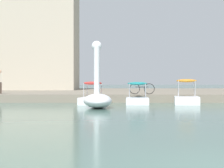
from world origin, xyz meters
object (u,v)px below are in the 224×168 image
Objects in this scene: person_on_path at (0,81)px; bicycle_parked at (142,89)px; swan_boat at (97,95)px; pedal_boat_red at (93,98)px; pedal_boat_orange at (187,98)px; pedal_boat_teal at (137,97)px.

person_on_path reaches higher than bicycle_parked.
pedal_boat_red is at bearing 97.95° from swan_boat.
person_on_path is at bearing 164.00° from pedal_boat_orange.
bicycle_parked is at bearing 132.69° from pedal_boat_orange.
pedal_boat_red is at bearing -28.01° from person_on_path.
swan_boat is at bearing -42.88° from person_on_path.
person_on_path is (-6.89, 3.67, 1.05)m from pedal_boat_red.
pedal_boat_teal is 1.40× the size of person_on_path.
person_on_path is 10.20m from bicycle_parked.
bicycle_parked is at bearing -4.91° from person_on_path.
swan_boat is 2.14× the size of person_on_path.
pedal_boat_orange is 1.02× the size of pedal_boat_red.
person_on_path is at bearing 151.99° from pedal_boat_red.
pedal_boat_teal is 1.00× the size of pedal_boat_red.
pedal_boat_red is at bearing -179.75° from pedal_boat_orange.
pedal_boat_teal is 2.68m from bicycle_parked.
pedal_boat_red is (-2.78, -0.20, -0.04)m from pedal_boat_teal.
pedal_boat_teal reaches higher than bicycle_parked.
swan_boat reaches higher than bicycle_parked.
person_on_path reaches higher than pedal_boat_teal.
person_on_path is (-7.33, 6.81, 0.78)m from swan_boat.
pedal_boat_orange is 3.80m from bicycle_parked.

